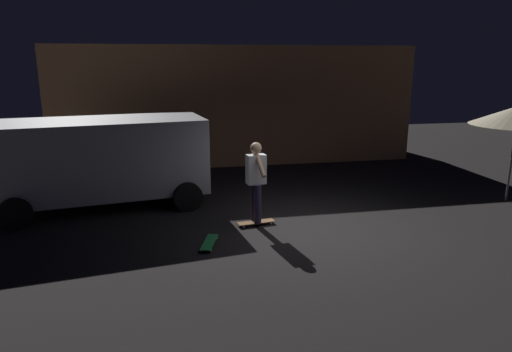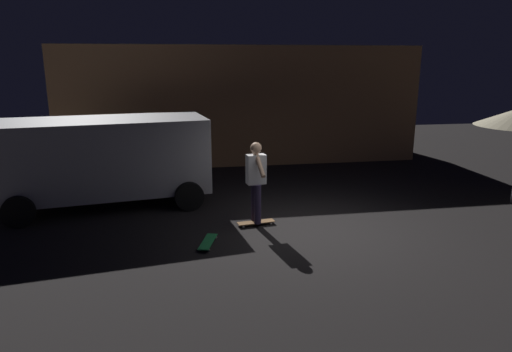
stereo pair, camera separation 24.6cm
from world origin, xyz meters
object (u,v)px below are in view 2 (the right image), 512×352
(skateboard_spare, at_px, (208,242))
(skater, at_px, (256,177))
(skateboard_ridden, at_px, (256,222))
(parked_van, at_px, (104,157))

(skateboard_spare, bearing_deg, skater, 39.84)
(skateboard_spare, bearing_deg, skateboard_ridden, 39.84)
(skateboard_spare, bearing_deg, parked_van, 127.42)
(skateboard_ridden, height_order, skater, skater)
(skateboard_ridden, relative_size, skater, 0.48)
(skateboard_spare, xyz_separation_m, skater, (1.06, 0.88, 0.98))
(parked_van, bearing_deg, skater, -31.08)
(parked_van, distance_m, skater, 3.76)
(skater, bearing_deg, parked_van, 148.92)
(skateboard_ridden, distance_m, skateboard_spare, 1.38)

